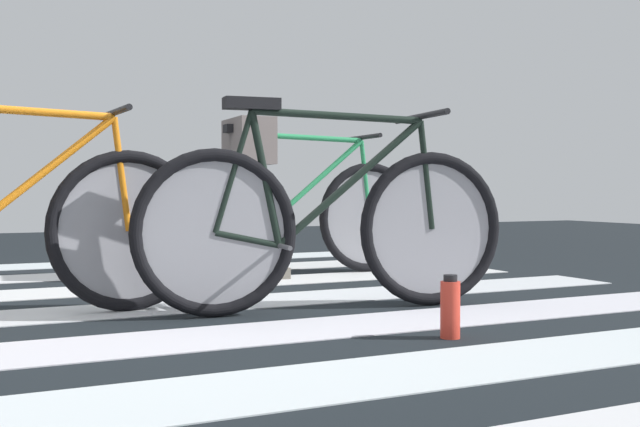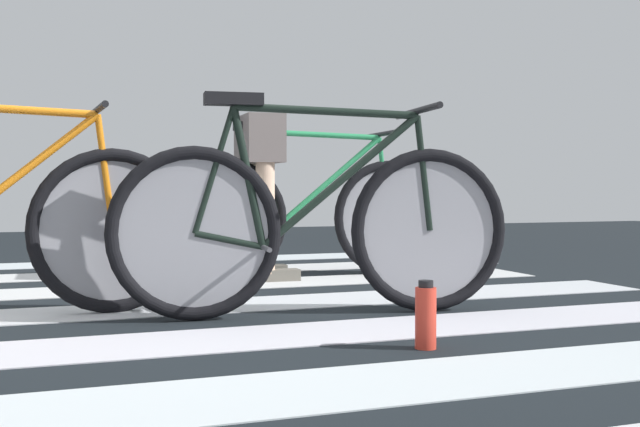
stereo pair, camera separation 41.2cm
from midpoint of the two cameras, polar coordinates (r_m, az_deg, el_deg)
ground at (r=3.37m, az=-10.33°, el=-7.60°), size 18.00×14.00×0.02m
crosswalk_markings at (r=3.17m, az=-9.92°, el=-7.97°), size 5.46×5.75×0.00m
bicycle_1_of_3 at (r=3.33m, az=3.01°, el=-0.82°), size 1.73×0.52×0.93m
bicycle_3_of_3 at (r=4.75m, az=1.60°, el=-0.02°), size 1.74×0.52×0.93m
cyclist_3_of_3 at (r=4.65m, az=-2.00°, el=2.94°), size 0.32×0.42×0.97m
water_bottle at (r=2.75m, az=11.66°, el=-7.21°), size 0.07×0.07×0.23m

